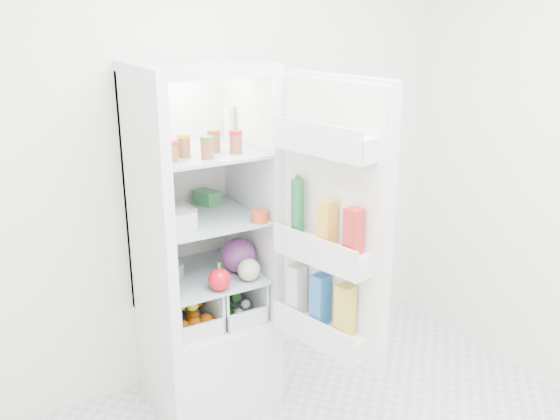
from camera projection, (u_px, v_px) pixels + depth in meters
room_walls at (401, 153)px, 2.04m from camera, size 3.02×3.02×2.61m
refrigerator at (202, 283)px, 3.26m from camera, size 0.60×0.60×1.80m
shelf_low at (206, 274)px, 3.18m from camera, size 0.49×0.53×0.01m
shelf_mid at (204, 217)px, 3.08m from camera, size 0.49×0.53×0.02m
shelf_top at (201, 152)px, 2.98m from camera, size 0.49×0.53×0.02m
crisper_left at (185, 303)px, 3.16m from camera, size 0.23×0.46×0.22m
crisper_right at (228, 292)px, 3.28m from camera, size 0.23×0.46×0.22m
condiment_jars at (203, 147)px, 2.85m from camera, size 0.38×0.16×0.08m
squeeze_bottle at (229, 124)px, 3.15m from camera, size 0.06×0.06×0.18m
tub_white at (179, 220)px, 2.90m from camera, size 0.14×0.14×0.08m
tin_red at (260, 216)px, 2.99m from camera, size 0.08×0.08×0.05m
foil_tray at (175, 212)px, 3.06m from camera, size 0.19×0.16×0.04m
tub_green at (207, 197)px, 3.25m from camera, size 0.12×0.14×0.07m
red_cabbage at (238, 255)px, 3.17m from camera, size 0.18×0.18×0.18m
bell_pepper at (220, 279)px, 2.97m from camera, size 0.11×0.11×0.11m
mushroom_bowl at (171, 270)px, 3.14m from camera, size 0.17×0.17×0.06m
salad_bag at (249, 270)px, 3.08m from camera, size 0.11×0.11×0.11m
citrus_pile at (187, 310)px, 3.15m from camera, size 0.20×0.31×0.16m
veg_pile at (230, 300)px, 3.30m from camera, size 0.16×0.30×0.10m
fridge_door at (331, 230)px, 2.78m from camera, size 0.29×0.60×1.30m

